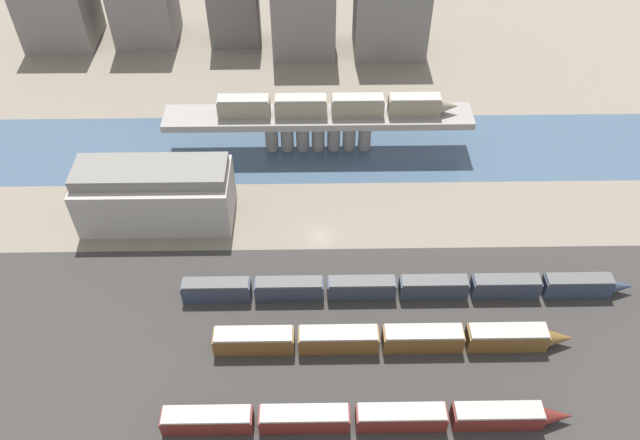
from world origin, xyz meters
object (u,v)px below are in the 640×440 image
train_yard_mid (390,339)px  train_on_bridge (336,106)px  train_yard_far (405,287)px  train_yard_near (365,418)px  warehouse_building (156,193)px

train_yard_mid → train_on_bridge: bearing=98.0°
train_on_bridge → train_yard_mid: (6.87, -49.14, -8.70)m
train_yard_far → train_on_bridge: bearing=104.6°
train_yard_near → train_yard_mid: train_yard_mid is taller
train_yard_far → warehouse_building: bearing=155.9°
train_yard_near → train_on_bridge: bearing=92.0°
train_yard_near → warehouse_building: bearing=129.9°
train_yard_near → warehouse_building: 55.00m
train_on_bridge → train_yard_mid: 50.38m
train_yard_far → warehouse_building: warehouse_building is taller
train_yard_far → warehouse_building: 47.57m
train_on_bridge → train_yard_near: (2.12, -61.85, -8.91)m
train_yard_mid → train_yard_far: train_yard_mid is taller
train_on_bridge → train_yard_far: train_on_bridge is taller
train_yard_near → train_yard_far: 24.09m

